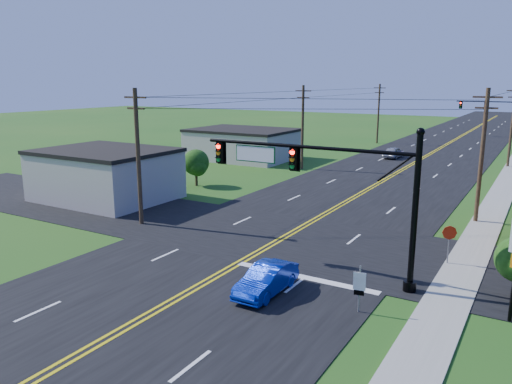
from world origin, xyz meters
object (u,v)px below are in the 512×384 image
Objects in this scene: signal_mast_far at (491,110)px; blue_car at (266,280)px; route_sign at (359,286)px; signal_mast_main at (322,180)px; stop_sign at (449,237)px.

blue_car is (-1.16, -75.54, -3.90)m from signal_mast_far.
signal_mast_far reaches higher than route_sign.
route_sign is at bearing -45.74° from signal_mast_main.
signal_mast_main is 5.52m from blue_car.
signal_mast_far is 5.34× the size of route_sign.
signal_mast_far is at bearing 89.20° from blue_car.
signal_mast_main reaches higher than route_sign.
signal_mast_far is at bearing 89.92° from signal_mast_main.
route_sign is (3.06, -75.24, -3.35)m from signal_mast_far.
signal_mast_far is at bearing 82.73° from route_sign.
route_sign is (4.22, 0.29, 0.55)m from blue_car.
stop_sign reaches higher than route_sign.
signal_mast_far reaches higher than blue_car.
signal_mast_main is at bearing 124.66° from route_sign.
stop_sign reaches higher than blue_car.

